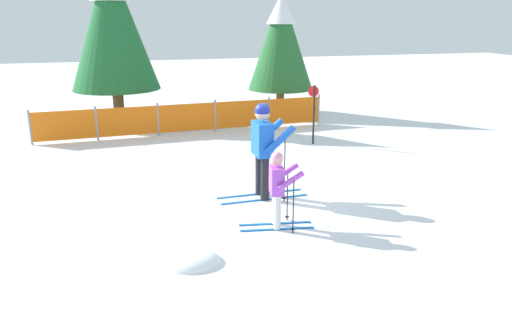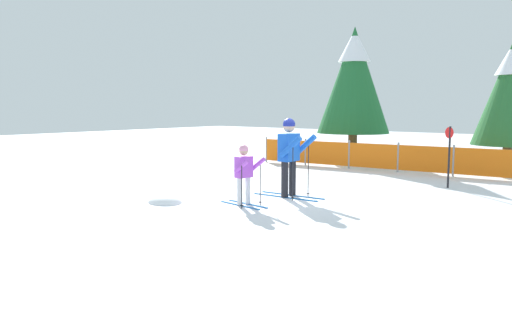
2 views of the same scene
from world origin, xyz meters
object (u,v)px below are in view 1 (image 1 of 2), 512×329
object	(u,v)px
safety_fence	(187,118)
conifer_near	(112,22)
conifer_far	(281,39)
skier_child	(278,183)
skier_adult	(264,142)
trail_marker	(314,108)

from	to	relation	value
safety_fence	conifer_near	size ratio (longest dim) A/B	1.67
safety_fence	conifer_far	bearing A→B (deg)	31.25
skier_child	conifer_far	bearing A→B (deg)	80.31
skier_child	conifer_far	xyz separation A→B (m)	(3.02, 9.11, 1.76)
skier_adult	skier_child	xyz separation A→B (m)	(-0.17, -1.39, -0.32)
skier_child	safety_fence	bearing A→B (deg)	102.49
conifer_far	trail_marker	xyz separation A→B (m)	(-0.46, -4.19, -1.55)
skier_adult	conifer_near	distance (m)	8.40
safety_fence	conifer_far	distance (m)	4.56
conifer_far	conifer_near	xyz separation A→B (m)	(-5.35, 0.04, 0.57)
skier_adult	skier_child	size ratio (longest dim) A/B	1.41
skier_child	trail_marker	xyz separation A→B (m)	(2.57, 4.92, 0.21)
skier_adult	conifer_near	xyz separation A→B (m)	(-2.50, 7.76, 2.01)
skier_child	conifer_near	xyz separation A→B (m)	(-2.33, 9.14, 2.33)
skier_child	safety_fence	world-z (taller)	skier_child
skier_adult	conifer_far	world-z (taller)	conifer_far
conifer_far	trail_marker	world-z (taller)	conifer_far
safety_fence	conifer_near	world-z (taller)	conifer_near
conifer_far	skier_child	bearing A→B (deg)	-108.37
skier_child	conifer_far	distance (m)	9.76
trail_marker	safety_fence	bearing A→B (deg)	145.68
safety_fence	trail_marker	xyz separation A→B (m)	(3.03, -2.07, 0.49)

